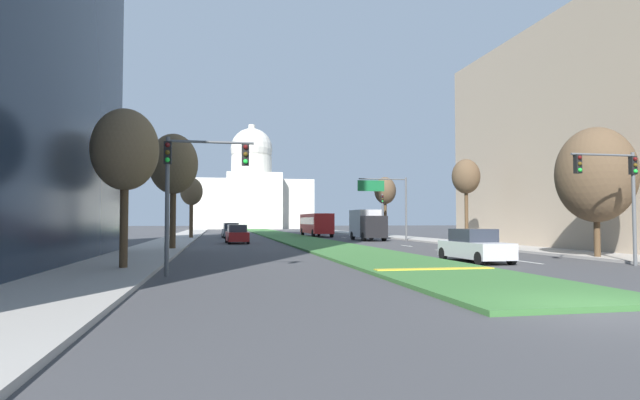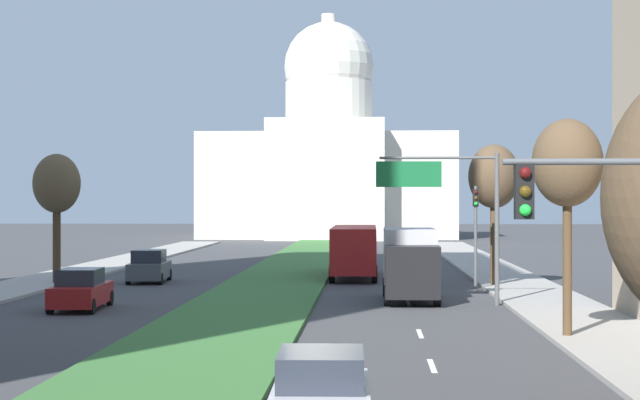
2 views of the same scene
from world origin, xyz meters
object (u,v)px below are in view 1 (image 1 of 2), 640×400
(street_tree_right_near, at_px, (596,175))
(street_tree_right_far, at_px, (385,191))
(overhead_guide_sign, at_px, (388,195))
(box_truck_delivery, at_px, (367,224))
(sedan_midblock, at_px, (237,235))
(city_bus, at_px, (316,223))
(street_tree_left_mid, at_px, (173,165))
(traffic_light_far_right, at_px, (382,210))
(sedan_distant, at_px, (231,231))
(sedan_lead_stopped, at_px, (474,246))
(traffic_light_near_left, at_px, (191,175))
(traffic_light_near_right, at_px, (618,183))
(capitol_building, at_px, (252,194))
(street_tree_left_far, at_px, (191,192))
(street_tree_left_near, at_px, (125,151))
(street_tree_right_mid, at_px, (466,177))

(street_tree_right_near, xyz_separation_m, street_tree_right_far, (0.04, 35.33, 1.11))
(overhead_guide_sign, relative_size, box_truck_delivery, 1.02)
(sedan_midblock, xyz_separation_m, city_bus, (10.92, 18.89, 0.97))
(overhead_guide_sign, xyz_separation_m, street_tree_left_mid, (-20.09, -12.79, 1.33))
(traffic_light_far_right, xyz_separation_m, sedan_distant, (-17.26, 4.83, -2.48))
(sedan_lead_stopped, bearing_deg, street_tree_left_mid, 139.94)
(sedan_distant, bearing_deg, traffic_light_near_left, -93.36)
(traffic_light_near_right, xyz_separation_m, street_tree_right_far, (2.02, 39.07, 1.83))
(sedan_midblock, bearing_deg, traffic_light_far_right, 29.81)
(capitol_building, distance_m, overhead_guide_sign, 85.05)
(street_tree_left_mid, relative_size, box_truck_delivery, 1.27)
(capitol_building, xyz_separation_m, street_tree_right_far, (11.46, -74.88, -3.40))
(traffic_light_far_right, relative_size, street_tree_right_near, 0.73)
(traffic_light_near_right, bearing_deg, box_truck_delivery, 94.70)
(traffic_light_near_right, relative_size, street_tree_left_far, 0.75)
(traffic_light_far_right, relative_size, street_tree_left_near, 0.78)
(sedan_distant, xyz_separation_m, box_truck_delivery, (13.84, -10.15, 0.84))
(capitol_building, height_order, street_tree_right_mid, capitol_building)
(street_tree_right_near, distance_m, city_bus, 42.73)
(overhead_guide_sign, distance_m, sedan_lead_stopped, 26.64)
(overhead_guide_sign, distance_m, street_tree_left_far, 22.29)
(street_tree_left_far, bearing_deg, traffic_light_far_right, -6.90)
(traffic_light_near_right, xyz_separation_m, city_bus, (-5.27, 45.76, -2.03))
(street_tree_right_far, xyz_separation_m, city_bus, (-7.30, 6.68, -3.86))
(street_tree_right_near, xyz_separation_m, street_tree_left_far, (-22.86, 35.51, 0.75))
(capitol_building, xyz_separation_m, street_tree_left_near, (-12.19, -112.00, -4.09))
(street_tree_right_mid, height_order, sedan_midblock, street_tree_right_mid)
(traffic_light_near_left, height_order, city_bus, traffic_light_near_left)
(traffic_light_far_right, xyz_separation_m, sedan_lead_stopped, (-6.12, -33.15, -2.54))
(traffic_light_far_right, bearing_deg, box_truck_delivery, -122.73)
(traffic_light_far_right, xyz_separation_m, box_truck_delivery, (-3.42, -5.32, -1.64))
(street_tree_right_far, xyz_separation_m, sedan_distant, (-18.44, 2.38, -4.79))
(sedan_lead_stopped, bearing_deg, street_tree_right_mid, 63.95)
(street_tree_left_near, height_order, street_tree_right_near, street_tree_right_near)
(street_tree_right_mid, relative_size, box_truck_delivery, 1.11)
(sedan_midblock, relative_size, sedan_distant, 1.04)
(street_tree_right_near, bearing_deg, traffic_light_near_right, -117.89)
(street_tree_right_far, distance_m, sedan_distant, 19.20)
(traffic_light_near_right, relative_size, sedan_distant, 1.17)
(street_tree_right_near, relative_size, street_tree_right_far, 0.96)
(traffic_light_near_right, relative_size, street_tree_left_near, 0.78)
(sedan_distant, distance_m, box_truck_delivery, 17.18)
(traffic_light_near_right, height_order, street_tree_left_near, street_tree_left_near)
(traffic_light_near_right, bearing_deg, sedan_midblock, 121.08)
(street_tree_left_mid, xyz_separation_m, sedan_midblock, (4.77, 10.20, -5.17))
(sedan_midblock, bearing_deg, capitol_building, 85.56)
(street_tree_right_near, height_order, box_truck_delivery, street_tree_right_near)
(overhead_guide_sign, distance_m, box_truck_delivery, 3.88)
(traffic_light_near_left, relative_size, overhead_guide_sign, 0.80)
(street_tree_left_mid, bearing_deg, street_tree_left_far, 89.80)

